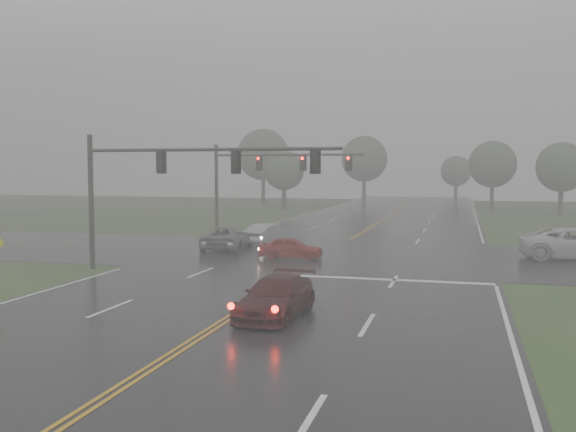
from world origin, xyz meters
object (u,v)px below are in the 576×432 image
(sedan_maroon, at_px, (276,317))
(signal_gantry_far, at_px, (260,172))
(sedan_red, at_px, (291,259))
(car_grey, at_px, (228,250))
(signal_gantry_near, at_px, (164,175))
(sedan_silver, at_px, (270,245))

(sedan_maroon, distance_m, signal_gantry_far, 26.02)
(sedan_maroon, bearing_deg, sedan_red, 105.55)
(car_grey, bearing_deg, signal_gantry_far, -92.14)
(car_grey, relative_size, signal_gantry_far, 0.46)
(car_grey, bearing_deg, sedan_red, 142.36)
(sedan_maroon, relative_size, signal_gantry_near, 0.36)
(sedan_maroon, height_order, car_grey, car_grey)
(car_grey, distance_m, signal_gantry_near, 9.84)
(sedan_red, bearing_deg, sedan_maroon, -171.49)
(sedan_maroon, height_order, signal_gantry_far, signal_gantry_far)
(signal_gantry_near, bearing_deg, sedan_maroon, -44.60)
(signal_gantry_far, bearing_deg, sedan_red, -64.39)
(signal_gantry_near, bearing_deg, car_grey, 90.36)
(sedan_silver, bearing_deg, signal_gantry_far, -47.96)
(sedan_silver, relative_size, signal_gantry_near, 0.34)
(sedan_maroon, relative_size, signal_gantry_far, 0.40)
(car_grey, bearing_deg, sedan_maroon, 109.81)
(sedan_maroon, bearing_deg, sedan_silver, 110.09)
(sedan_maroon, distance_m, car_grey, 18.04)
(sedan_red, height_order, signal_gantry_far, signal_gantry_far)
(sedan_red, xyz_separation_m, signal_gantry_near, (-4.68, -5.73, 4.63))
(sedan_maroon, bearing_deg, signal_gantry_far, 111.57)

